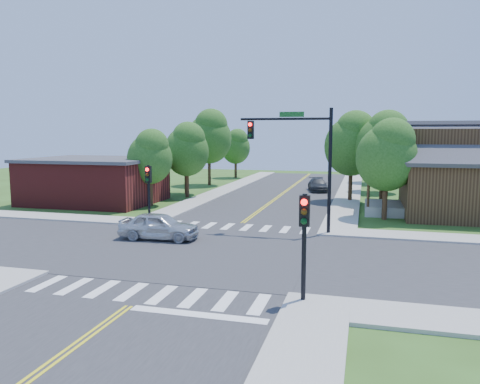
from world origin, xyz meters
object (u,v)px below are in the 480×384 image
(signal_pole_nw, at_px, (148,183))
(house_ne, at_px, (479,169))
(signal_pole_se, at_px, (304,227))
(car_silver, at_px, (159,227))
(car_dgrey, at_px, (318,185))
(signal_mast_ne, at_px, (300,150))

(signal_pole_nw, distance_m, house_ne, 22.45)
(signal_pole_se, bearing_deg, signal_pole_nw, 135.00)
(car_silver, bearing_deg, car_dgrey, -17.67)
(signal_pole_se, relative_size, house_ne, 0.29)
(signal_pole_nw, relative_size, car_dgrey, 0.83)
(house_ne, xyz_separation_m, car_dgrey, (-12.05, 11.26, -2.70))
(signal_pole_se, relative_size, signal_pole_nw, 1.00)
(signal_mast_ne, xyz_separation_m, house_ne, (11.19, 8.65, -1.52))
(house_ne, bearing_deg, signal_pole_se, -115.58)
(signal_mast_ne, bearing_deg, car_silver, -152.74)
(signal_mast_ne, relative_size, signal_pole_se, 1.89)
(signal_pole_se, xyz_separation_m, car_silver, (-8.83, 7.53, -1.92))
(car_dgrey, bearing_deg, signal_pole_se, -97.20)
(signal_pole_se, distance_m, signal_pole_nw, 15.84)
(signal_pole_se, height_order, house_ne, house_ne)
(signal_pole_se, relative_size, car_silver, 0.86)
(house_ne, relative_size, car_dgrey, 2.86)
(signal_mast_ne, relative_size, signal_pole_nw, 1.89)
(signal_pole_se, xyz_separation_m, house_ne, (9.51, 19.86, 0.67))
(car_silver, relative_size, car_dgrey, 0.97)
(signal_pole_nw, bearing_deg, car_dgrey, 66.52)
(signal_mast_ne, relative_size, house_ne, 0.55)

